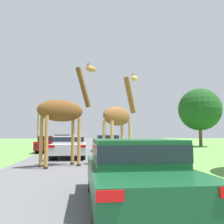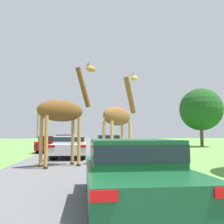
{
  "view_description": "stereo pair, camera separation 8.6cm",
  "coord_description": "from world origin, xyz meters",
  "views": [
    {
      "loc": [
        0.03,
        -0.11,
        1.42
      ],
      "look_at": [
        1.47,
        11.69,
        2.54
      ],
      "focal_mm": 38.0,
      "sensor_mm": 36.0,
      "label": 1
    },
    {
      "loc": [
        0.11,
        -0.12,
        1.42
      ],
      "look_at": [
        1.47,
        11.69,
        2.54
      ],
      "focal_mm": 38.0,
      "sensor_mm": 36.0,
      "label": 2
    }
  ],
  "objects": [
    {
      "name": "road",
      "position": [
        0.0,
        30.0,
        0.0
      ],
      "size": [
        6.56,
        120.0,
        0.0
      ],
      "color": "#5B5B5E",
      "rests_on": "ground"
    },
    {
      "name": "giraffe_near_road",
      "position": [
        1.85,
        11.78,
        2.35
      ],
      "size": [
        2.34,
        2.06,
        4.84
      ],
      "rotation": [
        0.0,
        0.0,
        -0.87
      ],
      "color": "tan",
      "rests_on": "ground"
    },
    {
      "name": "giraffe_companion",
      "position": [
        -0.88,
        10.76,
        2.43
      ],
      "size": [
        2.78,
        1.84,
        4.97
      ],
      "rotation": [
        0.0,
        0.0,
        -1.07
      ],
      "color": "#B77F3D",
      "rests_on": "ground"
    },
    {
      "name": "car_lead_maroon",
      "position": [
        1.07,
        4.69,
        0.71
      ],
      "size": [
        1.79,
        4.19,
        1.32
      ],
      "color": "#144C28",
      "rests_on": "ground"
    },
    {
      "name": "car_queue_right",
      "position": [
        2.07,
        19.79,
        0.73
      ],
      "size": [
        1.88,
        4.04,
        1.35
      ],
      "color": "navy",
      "rests_on": "ground"
    },
    {
      "name": "car_queue_left",
      "position": [
        -2.6,
        19.5,
        0.68
      ],
      "size": [
        1.8,
        4.03,
        1.28
      ],
      "color": "maroon",
      "rests_on": "ground"
    },
    {
      "name": "car_far_ahead",
      "position": [
        -0.81,
        14.85,
        0.72
      ],
      "size": [
        1.98,
        4.4,
        1.32
      ],
      "color": "silver",
      "rests_on": "ground"
    },
    {
      "name": "car_verge_right",
      "position": [
        -2.26,
        27.67,
        0.74
      ],
      "size": [
        1.82,
        4.14,
        1.39
      ],
      "color": "#561914",
      "rests_on": "ground"
    },
    {
      "name": "tree_right_cluster",
      "position": [
        13.69,
        26.25,
        4.33
      ],
      "size": [
        4.97,
        4.97,
        6.83
      ],
      "color": "brown",
      "rests_on": "ground"
    }
  ]
}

